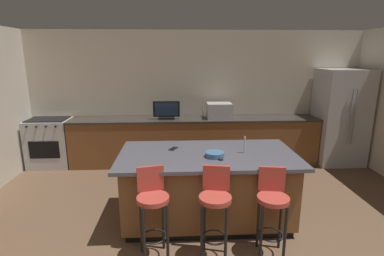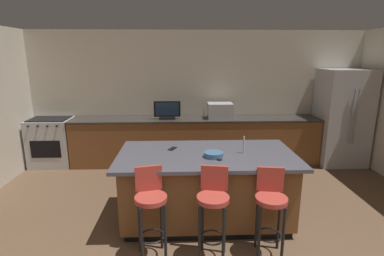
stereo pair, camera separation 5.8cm
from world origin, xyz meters
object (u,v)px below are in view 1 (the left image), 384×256
object	(u,v)px
range_oven	(50,143)
bar_stool_right	(272,205)
kitchen_island	(207,186)
bar_stool_left	(153,205)
bar_stool_center	(215,205)
cell_phone	(173,149)
tv_monitor	(166,111)
tv_remote	(217,158)
fruit_bowl	(215,154)
microwave	(219,111)
refrigerator	(340,117)

from	to	relation	value
range_oven	bar_stool_right	xyz separation A→B (m)	(3.50, -2.87, 0.11)
kitchen_island	bar_stool_left	xyz separation A→B (m)	(-0.65, -0.71, 0.13)
range_oven	bar_stool_center	bearing A→B (deg)	-45.25
kitchen_island	cell_phone	distance (m)	0.67
range_oven	bar_stool_center	world-z (taller)	bar_stool_center
tv_monitor	tv_remote	distance (m)	2.40
kitchen_island	fruit_bowl	size ratio (longest dim) A/B	9.61
bar_stool_right	bar_stool_center	bearing A→B (deg)	-168.60
range_oven	fruit_bowl	distance (m)	3.76
kitchen_island	microwave	xyz separation A→B (m)	(0.44, 2.15, 0.60)
bar_stool_right	bar_stool_left	bearing A→B (deg)	-172.78
tv_remote	cell_phone	bearing A→B (deg)	108.91
fruit_bowl	tv_monitor	bearing A→B (deg)	106.56
microwave	fruit_bowl	distance (m)	2.31
cell_phone	kitchen_island	bearing A→B (deg)	1.78
tv_monitor	cell_phone	xyz separation A→B (m)	(0.15, -1.89, -0.16)
tv_monitor	cell_phone	world-z (taller)	tv_monitor
refrigerator	tv_monitor	bearing A→B (deg)	179.50
refrigerator	microwave	size ratio (longest dim) A/B	3.92
microwave	fruit_bowl	world-z (taller)	microwave
bar_stool_right	tv_remote	distance (m)	0.82
fruit_bowl	cell_phone	bearing A→B (deg)	146.45
kitchen_island	cell_phone	size ratio (longest dim) A/B	15.01
bar_stool_center	tv_remote	world-z (taller)	bar_stool_center
microwave	bar_stool_left	distance (m)	3.10
bar_stool_center	tv_remote	bearing A→B (deg)	91.41
fruit_bowl	tv_remote	distance (m)	0.08
kitchen_island	cell_phone	bearing A→B (deg)	154.78
tv_remote	bar_stool_right	bearing A→B (deg)	-77.99
refrigerator	tv_remote	distance (m)	3.57
refrigerator	tv_monitor	size ratio (longest dim) A/B	3.68
refrigerator	bar_stool_left	distance (m)	4.49
bar_stool_left	bar_stool_center	distance (m)	0.66
range_oven	cell_phone	distance (m)	3.15
bar_stool_left	bar_stool_right	xyz separation A→B (m)	(1.28, -0.01, -0.02)
bar_stool_left	fruit_bowl	size ratio (longest dim) A/B	4.27
bar_stool_center	bar_stool_right	distance (m)	0.62
kitchen_island	fruit_bowl	distance (m)	0.51
fruit_bowl	cell_phone	world-z (taller)	fruit_bowl
bar_stool_center	refrigerator	bearing A→B (deg)	55.40
range_oven	bar_stool_left	world-z (taller)	bar_stool_left
tv_monitor	bar_stool_right	size ratio (longest dim) A/B	0.53
refrigerator	fruit_bowl	distance (m)	3.55
microwave	bar_stool_left	xyz separation A→B (m)	(-1.09, -2.86, -0.47)
bar_stool_center	cell_phone	bearing A→B (deg)	125.35
kitchen_island	bar_stool_right	xyz separation A→B (m)	(0.63, -0.72, 0.11)
kitchen_island	bar_stool_right	bearing A→B (deg)	-48.94
range_oven	fruit_bowl	size ratio (longest dim) A/B	4.05
refrigerator	fruit_bowl	world-z (taller)	refrigerator
bar_stool_center	fruit_bowl	distance (m)	0.72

